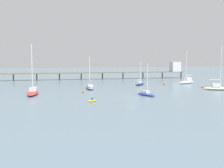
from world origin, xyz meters
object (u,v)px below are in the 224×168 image
Objects in this scene: sailboat_gray at (90,87)px; sailboat_navy at (140,83)px; pier at (127,70)px; mooring_buoy_far at (202,87)px; sailboat_white at (187,81)px; mooring_buoy_mid at (83,91)px; sailboat_cream at (218,87)px; sailboat_red at (33,92)px; dinghy_yellow at (92,101)px; mooring_buoy_inner at (164,84)px; sailboat_blue at (146,93)px.

sailboat_gray is 1.20× the size of sailboat_navy.
pier is at bearing 58.37° from sailboat_gray.
mooring_buoy_far is (35.66, -5.15, -0.26)m from sailboat_gray.
sailboat_white is 15.79× the size of mooring_buoy_far.
mooring_buoy_far reaches higher than mooring_buoy_mid.
sailboat_gray is at bearing 171.78° from mooring_buoy_far.
sailboat_red is (-53.98, 1.54, 0.00)m from sailboat_cream.
pier reaches higher than dinghy_yellow.
sailboat_cream is at bearing -64.83° from mooring_buoy_inner.
mooring_buoy_inner is at bearing -165.96° from sailboat_white.
mooring_buoy_inner reaches higher than mooring_buoy_far.
sailboat_white is 4.80× the size of dinghy_yellow.
sailboat_red reaches higher than sailboat_gray.
sailboat_gray reaches higher than sailboat_blue.
sailboat_red reaches higher than mooring_buoy_inner.
sailboat_cream is 17.03× the size of mooring_buoy_inner.
sailboat_blue is 16.55m from dinghy_yellow.
sailboat_white reaches higher than sailboat_navy.
pier is at bearing 106.76° from sailboat_cream.
mooring_buoy_far is (-2.82, -15.58, -0.49)m from sailboat_white.
pier is 34.14× the size of dinghy_yellow.
pier is 7.11× the size of sailboat_white.
sailboat_cream is 54.00m from sailboat_red.
sailboat_blue is 30.89m from mooring_buoy_inner.
sailboat_navy is at bearing 36.02° from mooring_buoy_mid.
sailboat_blue reaches higher than mooring_buoy_inner.
pier is 30.96m from sailboat_white.
sailboat_navy reaches higher than pier.
sailboat_white is 45.64m from mooring_buoy_mid.
sailboat_gray is 0.77× the size of sailboat_red.
sailboat_red is at bearing 163.44° from sailboat_blue.
sailboat_gray is 29.33m from mooring_buoy_inner.
sailboat_white is at bearing 20.09° from sailboat_red.
mooring_buoy_inner reaches higher than mooring_buoy_mid.
sailboat_gray is at bearing 163.13° from sailboat_cream.
sailboat_red is at bearing -149.72° from sailboat_gray.
mooring_buoy_far is 0.99× the size of mooring_buoy_inner.
sailboat_navy is 39.84m from dinghy_yellow.
sailboat_blue is at bearing -164.86° from sailboat_cream.
sailboat_cream reaches higher than dinghy_yellow.
pier reaches higher than mooring_buoy_far.
sailboat_cream is at bearing -93.20° from sailboat_white.
sailboat_blue is 0.63× the size of sailboat_red.
sailboat_gray is 19.35m from sailboat_red.
pier is at bearing 82.78° from sailboat_navy.
mooring_buoy_inner is at bearing -79.25° from pier.
sailboat_red reaches higher than mooring_buoy_mid.
sailboat_cream is at bearing -73.24° from pier.
sailboat_gray is 36.03m from mooring_buoy_far.
mooring_buoy_inner is (9.17, -0.20, -0.24)m from sailboat_navy.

